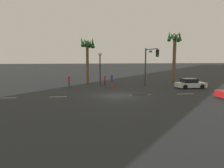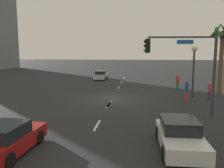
% 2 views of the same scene
% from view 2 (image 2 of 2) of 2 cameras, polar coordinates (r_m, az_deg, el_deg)
% --- Properties ---
extents(ground_plane, '(220.00, 220.00, 0.00)m').
position_cam_2_polar(ground_plane, '(22.25, 0.10, -3.61)').
color(ground_plane, '#232628').
extents(lane_stripe_0, '(2.55, 0.14, 0.01)m').
position_cam_2_polar(lane_stripe_0, '(39.98, 3.06, 1.58)').
color(lane_stripe_0, silver).
rests_on(lane_stripe_0, ground_plane).
extents(lane_stripe_1, '(2.26, 0.14, 0.01)m').
position_cam_2_polar(lane_stripe_1, '(34.26, 2.45, 0.50)').
color(lane_stripe_1, silver).
rests_on(lane_stripe_1, ground_plane).
extents(lane_stripe_2, '(1.86, 0.14, 0.01)m').
position_cam_2_polar(lane_stripe_2, '(28.75, 1.62, -0.94)').
color(lane_stripe_2, silver).
rests_on(lane_stripe_2, ground_plane).
extents(lane_stripe_3, '(2.17, 0.14, 0.01)m').
position_cam_2_polar(lane_stripe_3, '(19.77, -0.75, -5.09)').
color(lane_stripe_3, silver).
rests_on(lane_stripe_3, ground_plane).
extents(lane_stripe_4, '(2.23, 0.14, 0.01)m').
position_cam_2_polar(lane_stripe_4, '(19.50, -0.86, -5.27)').
color(lane_stripe_4, silver).
rests_on(lane_stripe_4, ground_plane).
extents(lane_stripe_5, '(2.07, 0.14, 0.01)m').
position_cam_2_polar(lane_stripe_5, '(14.33, -3.76, -10.23)').
color(lane_stripe_5, silver).
rests_on(lane_stripe_5, ground_plane).
extents(car_0, '(4.13, 2.01, 1.39)m').
position_cam_2_polar(car_0, '(11.39, -24.60, -12.52)').
color(car_0, maroon).
rests_on(car_0, ground_plane).
extents(car_1, '(4.09, 2.03, 1.38)m').
position_cam_2_polar(car_1, '(11.36, 16.54, -12.19)').
color(car_1, silver).
rests_on(car_1, ground_plane).
extents(car_2, '(4.05, 1.93, 1.41)m').
position_cam_2_polar(car_2, '(37.61, -2.78, 2.16)').
color(car_2, '#B7B7BC').
rests_on(car_2, ground_plane).
extents(traffic_signal, '(0.54, 4.91, 5.72)m').
position_cam_2_polar(traffic_signal, '(16.45, 18.76, 5.55)').
color(traffic_signal, '#38383D').
rests_on(traffic_signal, ground_plane).
extents(streetlamp, '(0.56, 0.56, 5.08)m').
position_cam_2_polar(streetlamp, '(23.67, 19.77, 5.52)').
color(streetlamp, '#2D2D33').
rests_on(streetlamp, ground_plane).
extents(pedestrian_0, '(0.49, 0.49, 1.92)m').
position_cam_2_polar(pedestrian_0, '(22.13, 18.14, -1.38)').
color(pedestrian_0, '#BF3833').
rests_on(pedestrian_0, ground_plane).
extents(pedestrian_1, '(0.44, 0.44, 1.71)m').
position_cam_2_polar(pedestrian_1, '(23.47, 23.16, -1.40)').
color(pedestrian_1, '#59266B').
rests_on(pedestrian_1, ground_plane).
extents(pedestrian_2, '(0.46, 0.46, 1.81)m').
position_cam_2_polar(pedestrian_2, '(28.18, 16.02, 0.50)').
color(pedestrian_2, '#1E7266').
rests_on(pedestrian_2, ground_plane).
extents(palm_tree_0, '(2.61, 2.26, 7.66)m').
position_cam_2_polar(palm_tree_0, '(26.27, 25.76, 9.81)').
color(palm_tree_0, brown).
rests_on(palm_tree_0, ground_plane).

